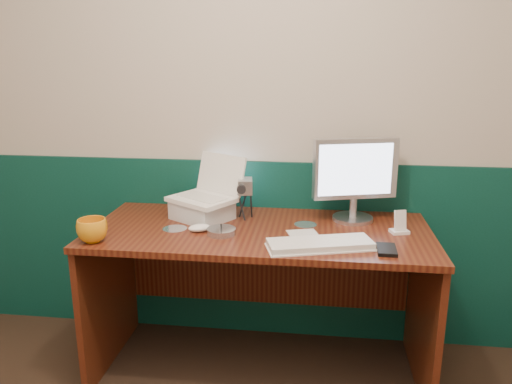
# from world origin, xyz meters

# --- Properties ---
(back_wall) EXTENTS (3.50, 0.04, 2.50)m
(back_wall) POSITION_xyz_m (0.00, 1.75, 1.25)
(back_wall) COLOR #B9AD9D
(back_wall) RESTS_ON ground
(wainscot) EXTENTS (3.48, 0.02, 1.00)m
(wainscot) POSITION_xyz_m (0.00, 1.74, 0.50)
(wainscot) COLOR #073227
(wainscot) RESTS_ON ground
(desk) EXTENTS (1.60, 0.70, 0.75)m
(desk) POSITION_xyz_m (0.17, 1.38, 0.38)
(desk) COLOR #3D130B
(desk) RESTS_ON ground
(laptop_riser) EXTENTS (0.34, 0.33, 0.09)m
(laptop_riser) POSITION_xyz_m (-0.14, 1.49, 0.80)
(laptop_riser) COLOR silver
(laptop_riser) RESTS_ON desk
(laptop) EXTENTS (0.38, 0.36, 0.25)m
(laptop) POSITION_xyz_m (-0.14, 1.49, 0.97)
(laptop) COLOR white
(laptop) RESTS_ON laptop_riser
(monitor) EXTENTS (0.43, 0.23, 0.41)m
(monitor) POSITION_xyz_m (0.61, 1.57, 0.96)
(monitor) COLOR #B8B7BC
(monitor) RESTS_ON desk
(keyboard) EXTENTS (0.47, 0.26, 0.03)m
(keyboard) POSITION_xyz_m (0.45, 1.17, 0.76)
(keyboard) COLOR white
(keyboard) RESTS_ON desk
(mouse_right) EXTENTS (0.11, 0.09, 0.03)m
(mouse_right) POSITION_xyz_m (0.51, 1.21, 0.77)
(mouse_right) COLOR white
(mouse_right) RESTS_ON desk
(mouse_left) EXTENTS (0.12, 0.10, 0.03)m
(mouse_left) POSITION_xyz_m (-0.11, 1.31, 0.77)
(mouse_left) COLOR white
(mouse_left) RESTS_ON desk
(mug) EXTENTS (0.15, 0.15, 0.10)m
(mug) POSITION_xyz_m (-0.54, 1.12, 0.80)
(mug) COLOR orange
(mug) RESTS_ON desk
(camcorder) EXTENTS (0.10, 0.13, 0.18)m
(camcorder) POSITION_xyz_m (0.08, 1.53, 0.84)
(camcorder) COLOR #A9A9AE
(camcorder) RESTS_ON desk
(cd_spindle) EXTENTS (0.13, 0.13, 0.03)m
(cd_spindle) POSITION_xyz_m (0.00, 1.28, 0.76)
(cd_spindle) COLOR #ADB3BD
(cd_spindle) RESTS_ON desk
(cd_loose_a) EXTENTS (0.12, 0.12, 0.00)m
(cd_loose_a) POSITION_xyz_m (-0.23, 1.33, 0.75)
(cd_loose_a) COLOR silver
(cd_loose_a) RESTS_ON desk
(cd_loose_b) EXTENTS (0.11, 0.11, 0.00)m
(cd_loose_b) POSITION_xyz_m (0.38, 1.47, 0.75)
(cd_loose_b) COLOR silver
(cd_loose_b) RESTS_ON desk
(pen) EXTENTS (0.12, 0.09, 0.01)m
(pen) POSITION_xyz_m (0.49, 1.29, 0.75)
(pen) COLOR black
(pen) RESTS_ON desk
(papers) EXTENTS (0.15, 0.12, 0.00)m
(papers) POSITION_xyz_m (0.37, 1.34, 0.75)
(papers) COLOR silver
(papers) RESTS_ON desk
(dock) EXTENTS (0.09, 0.08, 0.01)m
(dock) POSITION_xyz_m (0.81, 1.40, 0.76)
(dock) COLOR white
(dock) RESTS_ON desk
(music_player) EXTENTS (0.06, 0.04, 0.09)m
(music_player) POSITION_xyz_m (0.81, 1.40, 0.81)
(music_player) COLOR silver
(music_player) RESTS_ON dock
(pda) EXTENTS (0.08, 0.14, 0.02)m
(pda) POSITION_xyz_m (0.73, 1.16, 0.76)
(pda) COLOR black
(pda) RESTS_ON desk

